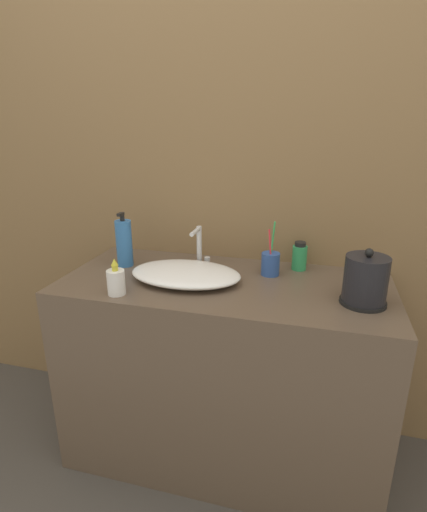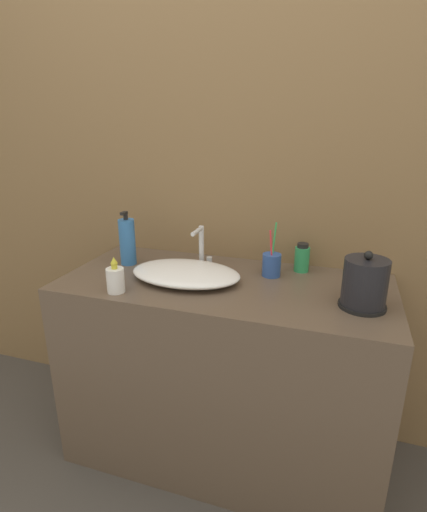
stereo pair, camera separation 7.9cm
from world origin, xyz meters
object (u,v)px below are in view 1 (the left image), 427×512
shampoo_bottle (299,257)px  electric_kettle (365,282)px  lotion_bottle (124,243)px  toothbrush_cup (270,263)px  faucet (200,245)px  mouthwash_bottle (116,281)px

shampoo_bottle → electric_kettle: bearing=-50.2°
electric_kettle → lotion_bottle: (-0.96, 0.14, 0.02)m
toothbrush_cup → shampoo_bottle: bearing=40.2°
faucet → lotion_bottle: size_ratio=0.74×
toothbrush_cup → lotion_bottle: (-0.62, -0.05, 0.05)m
electric_kettle → shampoo_bottle: bearing=129.8°
toothbrush_cup → shampoo_bottle: toothbrush_cup is taller
faucet → mouthwash_bottle: (-0.20, -0.35, -0.04)m
faucet → mouthwash_bottle: bearing=-120.0°
shampoo_bottle → mouthwash_bottle: size_ratio=0.89×
faucet → mouthwash_bottle: size_ratio=1.29×
electric_kettle → toothbrush_cup: (-0.34, 0.19, -0.03)m
shampoo_bottle → lotion_bottle: bearing=-168.8°
electric_kettle → faucet: bearing=162.2°
electric_kettle → lotion_bottle: bearing=172.0°
faucet → toothbrush_cup: size_ratio=0.79×
mouthwash_bottle → shampoo_bottle: bearing=34.7°
faucet → toothbrush_cup: bearing=-3.8°
mouthwash_bottle → faucet: bearing=60.0°
shampoo_bottle → mouthwash_bottle: mouthwash_bottle is taller
mouthwash_bottle → electric_kettle: bearing=9.8°
toothbrush_cup → mouthwash_bottle: size_ratio=1.62×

